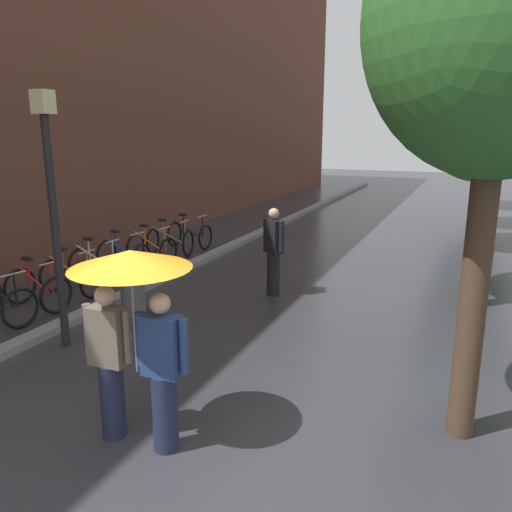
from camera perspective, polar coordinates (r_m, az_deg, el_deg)
name	(u,v)px	position (r m, az deg, el deg)	size (l,w,h in m)	color
ground_plane	(110,478)	(5.43, -16.08, -22.86)	(80.00, 80.00, 0.00)	#2D2D33
building_facade	(46,27)	(18.80, -22.52, 22.73)	(8.00, 36.00, 12.81)	brown
kerb_strip	(243,240)	(14.95, -1.49, 1.76)	(0.30, 36.00, 0.12)	slate
street_tree_0	(503,22)	(5.47, 26.06, 22.54)	(2.53, 2.53, 5.62)	#473323
street_tree_1	(492,70)	(9.89, 25.02, 18.47)	(3.04, 3.04, 5.89)	#473323
street_tree_2	(483,119)	(14.91, 24.13, 13.92)	(3.06, 3.06, 5.17)	#473323
street_tree_3	(481,124)	(18.54, 23.96, 13.37)	(2.70, 2.70, 4.82)	#473323
street_tree_4	(483,117)	(23.32, 24.18, 14.07)	(3.11, 3.11, 5.73)	#473323
parked_bicycle_0	(2,302)	(9.69, -26.70, -4.60)	(1.17, 0.85, 0.96)	black
parked_bicycle_1	(38,289)	(10.17, -23.36, -3.42)	(1.16, 0.83, 0.96)	black
parked_bicycle_2	(72,277)	(10.75, -20.03, -2.22)	(1.08, 0.70, 0.96)	black
parked_bicycle_3	(98,264)	(11.56, -17.38, -0.90)	(1.10, 0.72, 0.96)	black
parked_bicycle_4	(124,256)	(12.21, -14.66, 0.05)	(1.10, 0.73, 0.96)	black
parked_bicycle_5	(152,248)	(12.79, -11.66, 0.84)	(1.13, 0.79, 0.96)	black
parked_bicycle_6	(170,241)	(13.55, -9.62, 1.66)	(1.16, 0.83, 0.96)	black
parked_bicycle_7	(190,235)	(14.31, -7.47, 2.39)	(1.11, 0.75, 0.96)	black
couple_under_umbrella	(133,314)	(5.23, -13.66, -6.35)	(1.24, 1.21, 2.08)	#1E233D
street_lamp_post	(53,201)	(7.84, -21.91, 5.72)	(0.24, 0.24, 3.75)	black
litter_bin	(133,291)	(9.33, -13.69, -3.83)	(0.44, 0.44, 0.85)	#4C4C51
pedestrian_walking_midground	(274,251)	(10.00, 1.98, 0.56)	(0.51, 0.40, 1.75)	black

